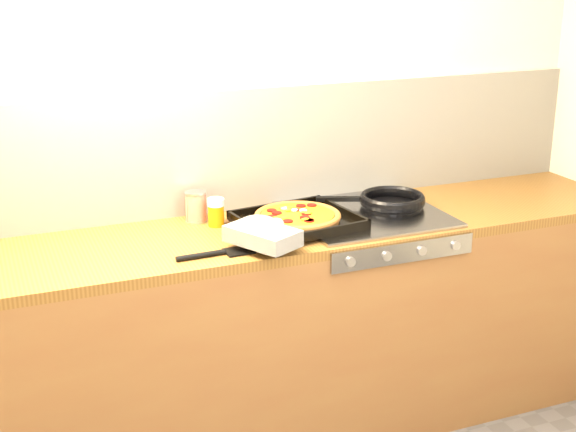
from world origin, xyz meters
name	(u,v)px	position (x,y,z in m)	size (l,w,h in m)	color
room_shell	(237,150)	(0.00, 1.39, 1.15)	(3.20, 3.20, 3.20)	white
counter_run	(263,335)	(0.00, 1.10, 0.45)	(3.20, 0.62, 0.90)	brown
stovetop	(366,215)	(0.45, 1.10, 0.91)	(0.60, 0.56, 0.02)	gray
pizza_on_tray	(287,222)	(0.07, 1.03, 0.95)	(0.58, 0.55, 0.07)	black
frying_pan	(391,201)	(0.58, 1.13, 0.94)	(0.48, 0.35, 0.04)	black
tomato_can	(196,207)	(-0.21, 1.30, 0.96)	(0.10, 0.10, 0.12)	#9E1F0C
juice_glass	(216,212)	(-0.15, 1.21, 0.96)	(0.08, 0.08, 0.11)	orange
wooden_spoon	(253,216)	(0.02, 1.25, 0.91)	(0.30, 0.10, 0.02)	#9F6B43
black_spatula	(217,254)	(-0.24, 0.90, 0.91)	(0.28, 0.09, 0.02)	black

